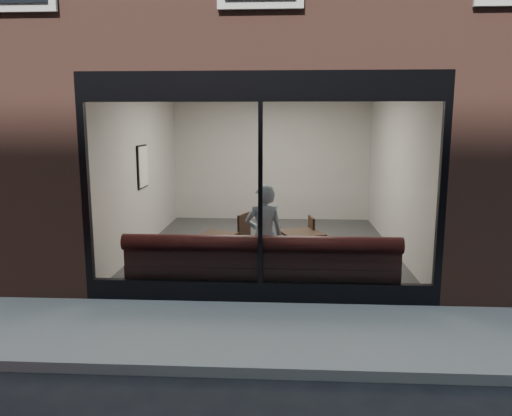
# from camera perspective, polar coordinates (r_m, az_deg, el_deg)

# --- Properties ---
(ground) EXTENTS (120.00, 120.00, 0.00)m
(ground) POSITION_cam_1_polar(r_m,az_deg,el_deg) (5.38, -0.62, -18.44)
(ground) COLOR black
(ground) RESTS_ON ground
(sidewalk_near) EXTENTS (40.00, 2.00, 0.01)m
(sidewalk_near) POSITION_cam_1_polar(r_m,az_deg,el_deg) (6.27, 0.01, -14.03)
(sidewalk_near) COLOR gray
(sidewalk_near) RESTS_ON ground
(kerb_near) EXTENTS (40.00, 0.10, 0.12)m
(kerb_near) POSITION_cam_1_polar(r_m,az_deg,el_deg) (5.30, -0.66, -18.13)
(kerb_near) COLOR gray
(kerb_near) RESTS_ON ground
(host_building_pier_left) EXTENTS (2.50, 12.00, 3.20)m
(host_building_pier_left) POSITION_cam_1_polar(r_m,az_deg,el_deg) (13.38, -14.55, 5.64)
(host_building_pier_left) COLOR brown
(host_building_pier_left) RESTS_ON ground
(host_building_pier_right) EXTENTS (2.50, 12.00, 3.20)m
(host_building_pier_right) POSITION_cam_1_polar(r_m,az_deg,el_deg) (13.20, 18.37, 5.39)
(host_building_pier_right) COLOR brown
(host_building_pier_right) RESTS_ON ground
(host_building_backfill) EXTENTS (5.00, 6.00, 3.20)m
(host_building_backfill) POSITION_cam_1_polar(r_m,az_deg,el_deg) (15.74, 2.08, 6.58)
(host_building_backfill) COLOR brown
(host_building_backfill) RESTS_ON ground
(cafe_floor) EXTENTS (6.00, 6.00, 0.00)m
(cafe_floor) POSITION_cam_1_polar(r_m,az_deg,el_deg) (10.05, 1.30, -4.59)
(cafe_floor) COLOR #2D2D30
(cafe_floor) RESTS_ON ground
(cafe_ceiling) EXTENTS (6.00, 6.00, 0.00)m
(cafe_ceiling) POSITION_cam_1_polar(r_m,az_deg,el_deg) (9.74, 1.38, 13.76)
(cafe_ceiling) COLOR white
(cafe_ceiling) RESTS_ON host_building_upper
(cafe_wall_back) EXTENTS (5.00, 0.00, 5.00)m
(cafe_wall_back) POSITION_cam_1_polar(r_m,az_deg,el_deg) (12.74, 1.79, 5.75)
(cafe_wall_back) COLOR beige
(cafe_wall_back) RESTS_ON ground
(cafe_wall_left) EXTENTS (0.00, 6.00, 6.00)m
(cafe_wall_left) POSITION_cam_1_polar(r_m,az_deg,el_deg) (10.16, -12.89, 4.38)
(cafe_wall_left) COLOR beige
(cafe_wall_left) RESTS_ON ground
(cafe_wall_right) EXTENTS (0.00, 6.00, 6.00)m
(cafe_wall_right) POSITION_cam_1_polar(r_m,az_deg,el_deg) (10.00, 15.79, 4.17)
(cafe_wall_right) COLOR beige
(cafe_wall_right) RESTS_ON ground
(storefront_kick) EXTENTS (5.00, 0.10, 0.30)m
(storefront_kick) POSITION_cam_1_polar(r_m,az_deg,el_deg) (7.19, 0.49, -9.56)
(storefront_kick) COLOR black
(storefront_kick) RESTS_ON ground
(storefront_header) EXTENTS (5.00, 0.10, 0.40)m
(storefront_header) POSITION_cam_1_polar(r_m,az_deg,el_deg) (6.78, 0.53, 13.75)
(storefront_header) COLOR black
(storefront_header) RESTS_ON host_building_upper
(storefront_mullion) EXTENTS (0.06, 0.10, 2.50)m
(storefront_mullion) POSITION_cam_1_polar(r_m,az_deg,el_deg) (6.85, 0.51, 1.54)
(storefront_mullion) COLOR black
(storefront_mullion) RESTS_ON storefront_kick
(storefront_glass) EXTENTS (4.80, 0.00, 4.80)m
(storefront_glass) POSITION_cam_1_polar(r_m,az_deg,el_deg) (6.82, 0.50, 1.51)
(storefront_glass) COLOR white
(storefront_glass) RESTS_ON storefront_kick
(banquette) EXTENTS (4.00, 0.55, 0.45)m
(banquette) POSITION_cam_1_polar(r_m,az_deg,el_deg) (7.54, 0.64, -8.00)
(banquette) COLOR #3B1516
(banquette) RESTS_ON cafe_floor
(person) EXTENTS (0.66, 0.50, 1.61)m
(person) POSITION_cam_1_polar(r_m,az_deg,el_deg) (7.63, 0.93, -3.26)
(person) COLOR #A0BDD2
(person) RESTS_ON cafe_floor
(cafe_table_left) EXTENTS (0.68, 0.68, 0.03)m
(cafe_table_left) POSITION_cam_1_polar(r_m,az_deg,el_deg) (8.00, -4.53, -3.15)
(cafe_table_left) COLOR black
(cafe_table_left) RESTS_ON cafe_floor
(cafe_table_right) EXTENTS (0.80, 0.80, 0.04)m
(cafe_table_right) POSITION_cam_1_polar(r_m,az_deg,el_deg) (8.15, 5.24, -2.90)
(cafe_table_right) COLOR black
(cafe_table_right) RESTS_ON cafe_floor
(cafe_chair_left) EXTENTS (0.58, 0.58, 0.04)m
(cafe_chair_left) POSITION_cam_1_polar(r_m,az_deg,el_deg) (8.94, -2.45, -4.99)
(cafe_chair_left) COLOR black
(cafe_chair_left) RESTS_ON cafe_floor
(cafe_chair_right) EXTENTS (0.43, 0.43, 0.04)m
(cafe_chair_right) POSITION_cam_1_polar(r_m,az_deg,el_deg) (8.59, 5.03, -5.67)
(cafe_chair_right) COLOR black
(cafe_chair_right) RESTS_ON cafe_floor
(wall_poster) EXTENTS (0.02, 0.59, 0.78)m
(wall_poster) POSITION_cam_1_polar(r_m,az_deg,el_deg) (10.09, -12.76, 4.65)
(wall_poster) COLOR white
(wall_poster) RESTS_ON cafe_wall_left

